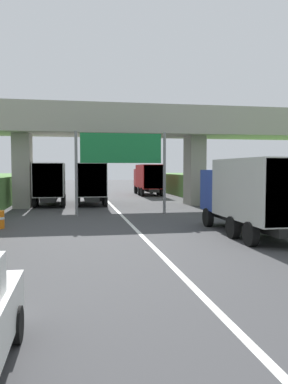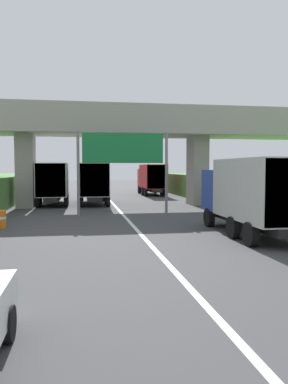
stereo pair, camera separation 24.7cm
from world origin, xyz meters
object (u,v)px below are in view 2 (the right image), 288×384
at_px(truck_black, 54,182).
at_px(overhead_highway_sign, 123,154).
at_px(truck_red, 152,178).
at_px(truck_green, 93,181).
at_px(truck_blue, 251,193).
at_px(construction_barrel_3, 0,219).

bearing_deg(truck_black, overhead_highway_sign, -58.07).
bearing_deg(truck_red, truck_green, -123.98).
relative_size(truck_green, truck_red, 1.00).
height_order(overhead_highway_sign, truck_black, overhead_highway_sign).
height_order(truck_blue, truck_black, same).
height_order(overhead_highway_sign, construction_barrel_3, overhead_highway_sign).
bearing_deg(truck_blue, truck_green, 111.71).
distance_m(truck_blue, truck_green, 17.51).
bearing_deg(truck_green, construction_barrel_3, -112.59).
distance_m(truck_blue, truck_black, 19.00).
bearing_deg(construction_barrel_3, overhead_highway_sign, 32.74).
bearing_deg(truck_blue, construction_barrel_3, 160.54).
bearing_deg(construction_barrel_3, truck_blue, -19.46).
relative_size(truck_red, construction_barrel_3, 8.11).
bearing_deg(overhead_highway_sign, truck_blue, -60.21).
bearing_deg(construction_barrel_3, truck_green, 67.41).
xyz_separation_m(truck_red, construction_barrel_3, (-11.98, -22.44, -1.47)).
distance_m(truck_green, truck_black, 3.26).
relative_size(truck_black, construction_barrel_3, 8.11).
xyz_separation_m(truck_blue, truck_black, (-9.74, 16.31, 0.00)).
height_order(truck_blue, truck_red, same).
distance_m(overhead_highway_sign, truck_blue, 9.90).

